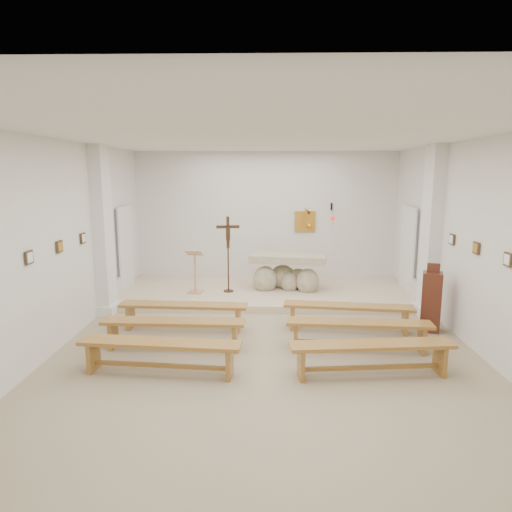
{
  "coord_description": "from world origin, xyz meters",
  "views": [
    {
      "loc": [
        0.0,
        -7.29,
        2.95
      ],
      "look_at": [
        -0.19,
        1.6,
        1.32
      ],
      "focal_mm": 32.0,
      "sensor_mm": 36.0,
      "label": 1
    }
  ],
  "objects_px": {
    "altar": "(287,275)",
    "bench_right_front": "(348,311)",
    "lectern": "(195,271)",
    "bench_left_second": "(173,327)",
    "bench_left_front": "(184,310)",
    "bench_right_second": "(358,329)",
    "bench_right_third": "(372,351)",
    "donation_pedestal": "(431,301)",
    "crucifix_stand": "(228,249)",
    "bench_left_third": "(160,349)"
  },
  "relations": [
    {
      "from": "bench_left_front",
      "to": "bench_left_second",
      "type": "distance_m",
      "value": 0.97
    },
    {
      "from": "altar",
      "to": "bench_left_front",
      "type": "bearing_deg",
      "value": -120.09
    },
    {
      "from": "altar",
      "to": "bench_right_second",
      "type": "relative_size",
      "value": 0.78
    },
    {
      "from": "bench_right_front",
      "to": "lectern",
      "type": "bearing_deg",
      "value": 153.18
    },
    {
      "from": "altar",
      "to": "bench_right_second",
      "type": "bearing_deg",
      "value": -64.42
    },
    {
      "from": "crucifix_stand",
      "to": "bench_right_third",
      "type": "relative_size",
      "value": 0.74
    },
    {
      "from": "altar",
      "to": "bench_right_front",
      "type": "relative_size",
      "value": 0.78
    },
    {
      "from": "crucifix_stand",
      "to": "bench_left_front",
      "type": "relative_size",
      "value": 0.74
    },
    {
      "from": "bench_right_front",
      "to": "bench_left_third",
      "type": "height_order",
      "value": "same"
    },
    {
      "from": "bench_right_front",
      "to": "bench_left_front",
      "type": "bearing_deg",
      "value": -173.14
    },
    {
      "from": "bench_left_front",
      "to": "bench_right_third",
      "type": "height_order",
      "value": "same"
    },
    {
      "from": "bench_left_front",
      "to": "donation_pedestal",
      "type": "bearing_deg",
      "value": 3.79
    },
    {
      "from": "altar",
      "to": "bench_left_front",
      "type": "relative_size",
      "value": 0.78
    },
    {
      "from": "altar",
      "to": "bench_right_third",
      "type": "height_order",
      "value": "altar"
    },
    {
      "from": "altar",
      "to": "bench_right_second",
      "type": "distance_m",
      "value": 3.66
    },
    {
      "from": "donation_pedestal",
      "to": "crucifix_stand",
      "type": "bearing_deg",
      "value": 169.66
    },
    {
      "from": "bench_left_front",
      "to": "bench_right_second",
      "type": "distance_m",
      "value": 3.25
    },
    {
      "from": "bench_left_third",
      "to": "altar",
      "type": "bearing_deg",
      "value": 70.54
    },
    {
      "from": "altar",
      "to": "donation_pedestal",
      "type": "height_order",
      "value": "donation_pedestal"
    },
    {
      "from": "bench_left_front",
      "to": "bench_left_second",
      "type": "relative_size",
      "value": 1.0
    },
    {
      "from": "lectern",
      "to": "bench_left_front",
      "type": "xyz_separation_m",
      "value": [
        0.11,
        -2.14,
        -0.29
      ]
    },
    {
      "from": "bench_right_front",
      "to": "bench_right_second",
      "type": "relative_size",
      "value": 1.0
    },
    {
      "from": "altar",
      "to": "bench_right_front",
      "type": "height_order",
      "value": "altar"
    },
    {
      "from": "lectern",
      "to": "bench_right_second",
      "type": "height_order",
      "value": "lectern"
    },
    {
      "from": "lectern",
      "to": "bench_right_third",
      "type": "height_order",
      "value": "lectern"
    },
    {
      "from": "bench_right_front",
      "to": "bench_left_third",
      "type": "xyz_separation_m",
      "value": [
        -3.1,
        -1.94,
        0.0
      ]
    },
    {
      "from": "bench_left_second",
      "to": "bench_right_second",
      "type": "bearing_deg",
      "value": 1.65
    },
    {
      "from": "donation_pedestal",
      "to": "bench_left_front",
      "type": "relative_size",
      "value": 0.54
    },
    {
      "from": "lectern",
      "to": "bench_left_third",
      "type": "bearing_deg",
      "value": -82.48
    },
    {
      "from": "bench_left_third",
      "to": "crucifix_stand",
      "type": "bearing_deg",
      "value": 86.35
    },
    {
      "from": "altar",
      "to": "bench_left_second",
      "type": "bearing_deg",
      "value": -111.4
    },
    {
      "from": "crucifix_stand",
      "to": "bench_right_second",
      "type": "height_order",
      "value": "crucifix_stand"
    },
    {
      "from": "bench_left_front",
      "to": "bench_right_front",
      "type": "bearing_deg",
      "value": 3.23
    },
    {
      "from": "altar",
      "to": "donation_pedestal",
      "type": "distance_m",
      "value": 3.59
    },
    {
      "from": "lectern",
      "to": "bench_left_second",
      "type": "xyz_separation_m",
      "value": [
        0.11,
        -3.11,
        -0.29
      ]
    },
    {
      "from": "bench_right_second",
      "to": "bench_left_second",
      "type": "bearing_deg",
      "value": -176.39
    },
    {
      "from": "crucifix_stand",
      "to": "donation_pedestal",
      "type": "relative_size",
      "value": 1.38
    },
    {
      "from": "bench_left_front",
      "to": "bench_left_third",
      "type": "relative_size",
      "value": 1.0
    },
    {
      "from": "donation_pedestal",
      "to": "bench_left_third",
      "type": "xyz_separation_m",
      "value": [
        -4.65,
        -1.99,
        -0.19
      ]
    },
    {
      "from": "bench_left_third",
      "to": "donation_pedestal",
      "type": "bearing_deg",
      "value": 28.49
    },
    {
      "from": "bench_left_third",
      "to": "bench_right_third",
      "type": "xyz_separation_m",
      "value": [
        3.1,
        0.0,
        0.0
      ]
    },
    {
      "from": "bench_left_front",
      "to": "bench_right_second",
      "type": "height_order",
      "value": "same"
    },
    {
      "from": "lectern",
      "to": "donation_pedestal",
      "type": "distance_m",
      "value": 5.2
    },
    {
      "from": "lectern",
      "to": "bench_right_second",
      "type": "relative_size",
      "value": 0.43
    },
    {
      "from": "lectern",
      "to": "bench_right_front",
      "type": "relative_size",
      "value": 0.43
    },
    {
      "from": "bench_right_third",
      "to": "bench_left_second",
      "type": "bearing_deg",
      "value": 157.26
    },
    {
      "from": "lectern",
      "to": "donation_pedestal",
      "type": "height_order",
      "value": "donation_pedestal"
    },
    {
      "from": "crucifix_stand",
      "to": "bench_left_third",
      "type": "height_order",
      "value": "crucifix_stand"
    },
    {
      "from": "bench_right_second",
      "to": "bench_left_third",
      "type": "bearing_deg",
      "value": -158.98
    },
    {
      "from": "bench_left_second",
      "to": "bench_left_third",
      "type": "height_order",
      "value": "same"
    }
  ]
}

